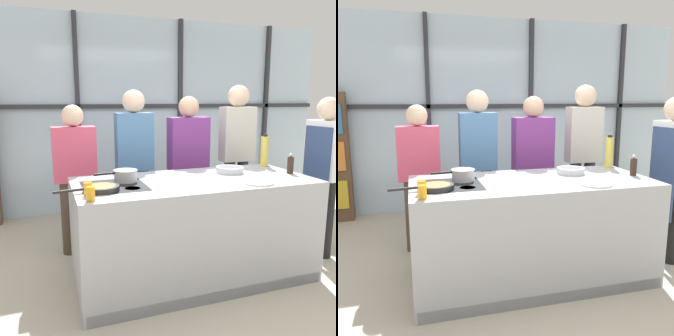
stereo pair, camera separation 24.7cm
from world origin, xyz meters
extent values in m
plane|color=#BCB29E|center=(0.00, 0.00, 0.00)|extent=(18.00, 18.00, 0.00)
cube|color=silver|center=(0.00, 2.37, 1.40)|extent=(6.40, 0.04, 2.80)
cube|color=#2D2D33|center=(0.00, 2.32, 1.54)|extent=(6.40, 0.06, 0.06)
cube|color=#2D2D33|center=(-0.77, 2.32, 1.40)|extent=(0.06, 0.06, 2.80)
cube|color=#2D2D33|center=(0.77, 2.32, 1.40)|extent=(0.06, 0.06, 2.80)
cube|color=#2D2D33|center=(2.30, 2.32, 1.40)|extent=(0.06, 0.06, 2.80)
cube|color=#A8AAB2|center=(0.00, 0.00, 0.47)|extent=(2.13, 0.96, 0.93)
cube|color=black|center=(-0.72, 0.00, 0.93)|extent=(0.52, 0.52, 0.01)
cube|color=black|center=(0.00, -0.46, 0.05)|extent=(2.09, 0.03, 0.10)
cylinder|color=#38383D|center=(-0.85, -0.12, 0.93)|extent=(0.13, 0.13, 0.01)
cylinder|color=#38383D|center=(-0.60, -0.12, 0.93)|extent=(0.13, 0.13, 0.01)
cylinder|color=#38383D|center=(-0.85, 0.12, 0.93)|extent=(0.13, 0.13, 0.01)
cylinder|color=#38383D|center=(-0.60, 0.12, 0.93)|extent=(0.13, 0.13, 0.01)
cylinder|color=black|center=(1.47, -0.07, 0.42)|extent=(0.13, 0.13, 0.83)
cylinder|color=black|center=(1.47, 0.12, 0.42)|extent=(0.13, 0.13, 0.83)
cube|color=white|center=(1.47, 0.03, 1.13)|extent=(0.19, 0.42, 0.60)
cube|color=navy|center=(1.37, 0.03, 0.91)|extent=(0.02, 0.36, 0.91)
cylinder|color=#47382D|center=(-0.86, 0.92, 0.40)|extent=(0.14, 0.14, 0.79)
cylinder|color=#47382D|center=(-1.06, 0.92, 0.40)|extent=(0.14, 0.14, 0.79)
cube|color=#DB4C6B|center=(-0.96, 0.92, 1.08)|extent=(0.44, 0.20, 0.57)
sphere|color=beige|center=(-0.96, 0.92, 1.47)|extent=(0.22, 0.22, 0.22)
cylinder|color=#47382D|center=(-0.23, 0.92, 0.43)|extent=(0.13, 0.13, 0.87)
cylinder|color=#47382D|center=(-0.41, 0.92, 0.43)|extent=(0.13, 0.13, 0.87)
cube|color=#4C7AAD|center=(-0.32, 0.92, 1.18)|extent=(0.40, 0.18, 0.63)
sphere|color=beige|center=(-0.32, 0.92, 1.62)|extent=(0.24, 0.24, 0.24)
cylinder|color=#232838|center=(0.42, 0.92, 0.42)|extent=(0.15, 0.15, 0.84)
cylinder|color=#232838|center=(0.22, 0.92, 0.42)|extent=(0.15, 0.15, 0.84)
cube|color=#7A3384|center=(0.32, 0.92, 1.14)|extent=(0.46, 0.21, 0.60)
sphere|color=#D8AD8C|center=(0.32, 0.92, 1.56)|extent=(0.23, 0.23, 0.23)
cylinder|color=#232838|center=(1.05, 0.92, 0.45)|extent=(0.13, 0.13, 0.90)
cylinder|color=#232838|center=(0.87, 0.92, 0.45)|extent=(0.13, 0.13, 0.90)
cube|color=beige|center=(0.96, 0.92, 1.23)|extent=(0.41, 0.18, 0.65)
sphere|color=beige|center=(0.96, 0.92, 1.68)|extent=(0.25, 0.25, 0.25)
cylinder|color=#232326|center=(-0.85, -0.12, 0.95)|extent=(0.28, 0.28, 0.04)
cylinder|color=#B26B2D|center=(-0.85, -0.12, 0.97)|extent=(0.22, 0.22, 0.01)
cylinder|color=#232326|center=(-1.10, -0.17, 0.96)|extent=(0.23, 0.06, 0.02)
cylinder|color=silver|center=(-0.60, 0.12, 0.99)|extent=(0.20, 0.20, 0.10)
cylinder|color=silver|center=(-0.60, 0.12, 1.03)|extent=(0.21, 0.21, 0.01)
cylinder|color=black|center=(-0.79, 0.10, 1.02)|extent=(0.18, 0.04, 0.02)
cylinder|color=white|center=(0.45, -0.31, 0.94)|extent=(0.26, 0.26, 0.01)
cylinder|color=silver|center=(0.44, 0.17, 0.96)|extent=(0.27, 0.27, 0.06)
cylinder|color=#4C4C51|center=(0.44, 0.17, 0.98)|extent=(0.22, 0.22, 0.01)
cylinder|color=#E0CC4C|center=(0.96, 0.36, 1.09)|extent=(0.08, 0.08, 0.32)
cylinder|color=black|center=(0.96, 0.36, 1.26)|extent=(0.05, 0.05, 0.02)
cylinder|color=#332319|center=(0.97, -0.06, 1.01)|extent=(0.06, 0.06, 0.16)
sphere|color=#B2B2B7|center=(0.97, -0.06, 1.11)|extent=(0.04, 0.04, 0.04)
cylinder|color=orange|center=(-0.96, -0.38, 0.98)|extent=(0.06, 0.06, 0.10)
cylinder|color=orange|center=(-0.96, -0.24, 0.98)|extent=(0.06, 0.06, 0.10)
camera|label=1|loc=(-1.26, -2.84, 1.63)|focal=38.00mm
camera|label=2|loc=(-1.02, -2.91, 1.63)|focal=38.00mm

